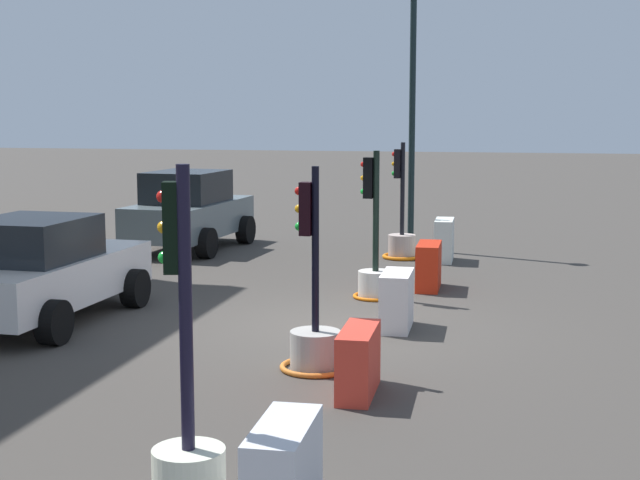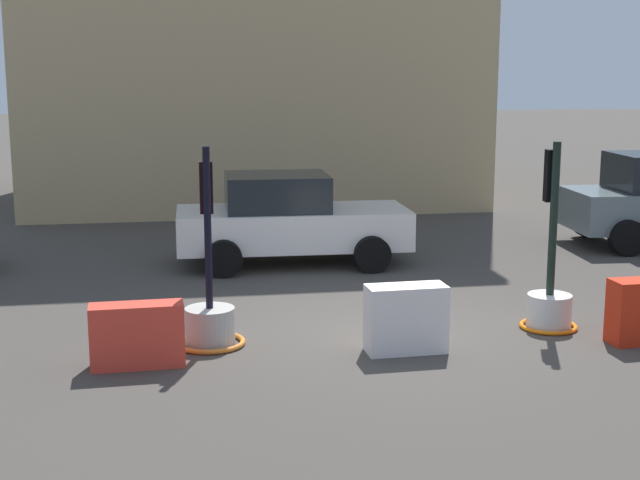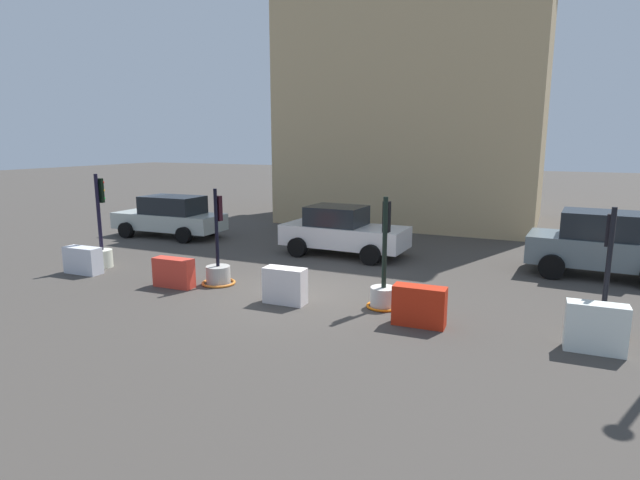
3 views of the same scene
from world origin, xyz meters
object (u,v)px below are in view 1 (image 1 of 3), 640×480
traffic_light_0 (187,444)px  construction_barrier_3 (429,266)px  construction_barrier_2 (397,301)px  car_white_van (41,271)px  construction_barrier_1 (358,362)px  construction_barrier_4 (444,240)px  traffic_light_1 (315,338)px  traffic_light_3 (402,240)px  construction_barrier_0 (283,471)px  street_lamp_post (413,88)px  car_grey_saloon (189,211)px  traffic_light_2 (375,271)px

traffic_light_0 → construction_barrier_3: traffic_light_0 is taller
construction_barrier_2 → car_white_van: (-0.74, 5.34, 0.37)m
construction_barrier_2 → construction_barrier_1: bearing=-179.7°
construction_barrier_1 → construction_barrier_4: (9.67, -0.12, 0.07)m
construction_barrier_2 → construction_barrier_4: bearing=-1.2°
traffic_light_1 → construction_barrier_1: 1.13m
traffic_light_1 → traffic_light_3: size_ratio=1.00×
traffic_light_3 → construction_barrier_1: bearing=-175.2°
construction_barrier_0 → street_lamp_post: size_ratio=0.18×
construction_barrier_1 → car_grey_saloon: size_ratio=0.28×
traffic_light_0 → construction_barrier_3: bearing=-5.2°
traffic_light_2 → construction_barrier_4: size_ratio=2.47×
traffic_light_3 → construction_barrier_1: (-9.84, -0.82, -0.02)m
traffic_light_0 → traffic_light_1: traffic_light_0 is taller
construction_barrier_2 → construction_barrier_3: 3.20m
traffic_light_1 → construction_barrier_3: traffic_light_1 is taller
traffic_light_3 → construction_barrier_2: (-6.57, -0.80, 0.02)m
construction_barrier_3 → car_white_van: 6.76m
construction_barrier_4 → construction_barrier_1: bearing=179.3°
traffic_light_0 → traffic_light_2: 8.82m
traffic_light_2 → car_grey_saloon: (4.66, 5.13, 0.43)m
traffic_light_2 → construction_barrier_3: size_ratio=2.33×
construction_barrier_0 → construction_barrier_3: (9.76, -0.12, 0.03)m
traffic_light_1 → street_lamp_post: bearing=0.4°
street_lamp_post → construction_barrier_1: bearing=-176.0°
construction_barrier_3 → construction_barrier_4: (3.19, 0.00, 0.04)m
construction_barrier_2 → car_grey_saloon: car_grey_saloon is taller
traffic_light_0 → construction_barrier_2: traffic_light_0 is taller
traffic_light_2 → traffic_light_0: bearing=179.5°
traffic_light_2 → traffic_light_3: bearing=1.6°
construction_barrier_2 → construction_barrier_3: size_ratio=0.93×
traffic_light_2 → construction_barrier_1: traffic_light_2 is taller
construction_barrier_2 → construction_barrier_3: construction_barrier_2 is taller
traffic_light_1 → car_grey_saloon: traffic_light_1 is taller
construction_barrier_1 → construction_barrier_3: size_ratio=1.02×
car_white_van → street_lamp_post: street_lamp_post is taller
construction_barrier_3 → car_white_van: size_ratio=0.26×
traffic_light_2 → street_lamp_post: 6.60m
traffic_light_3 → car_grey_saloon: traffic_light_3 is taller
construction_barrier_0 → traffic_light_3: bearing=3.6°
traffic_light_2 → street_lamp_post: bearing=0.9°
car_grey_saloon → traffic_light_2: bearing=-132.3°
traffic_light_3 → construction_barrier_2: bearing=-173.0°
traffic_light_0 → construction_barrier_0: bearing=-84.2°
construction_barrier_2 → car_white_van: 5.40m
car_white_van → car_grey_saloon: car_grey_saloon is taller
construction_barrier_2 → car_grey_saloon: 8.99m
construction_barrier_1 → traffic_light_2: bearing=7.3°
street_lamp_post → construction_barrier_3: bearing=-169.1°
traffic_light_1 → traffic_light_3: (8.96, 0.11, 0.00)m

